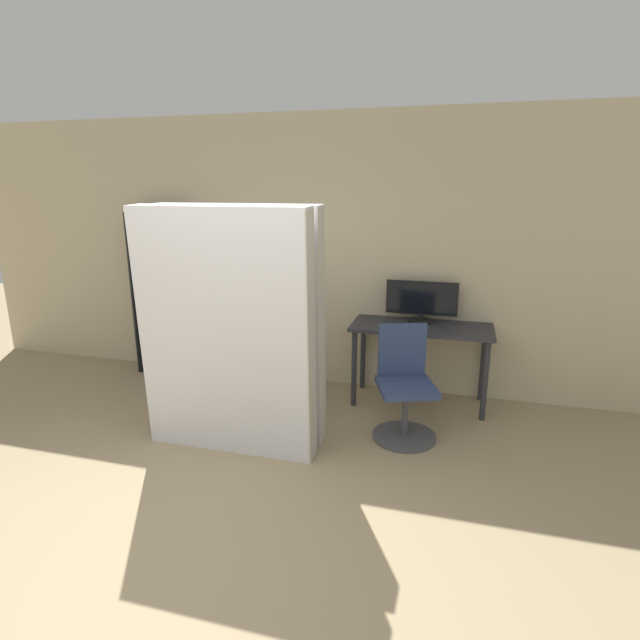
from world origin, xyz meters
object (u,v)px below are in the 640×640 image
Objects in this scene: office_chair at (404,393)px; monitor at (421,301)px; bookshelf at (160,297)px; mattress_far at (241,325)px; mattress_near at (226,335)px.

monitor is at bearing 87.01° from office_chair.
bookshelf is 1.89m from mattress_far.
bookshelf is at bearing 141.91° from mattress_far.
office_chair is at bearing -17.15° from bookshelf.
bookshelf reaches higher than office_chair.
office_chair is 1.52m from mattress_near.
monitor is 0.35× the size of mattress_far.
monitor is 2.82m from bookshelf.
bookshelf is 2.08m from mattress_near.
mattress_near is (-1.33, -1.43, -0.02)m from monitor.
bookshelf is (-2.81, 0.02, -0.13)m from monitor.
mattress_far reaches higher than monitor.
office_chair is 1.44m from mattress_far.
mattress_near reaches higher than office_chair.
mattress_near and mattress_far have the same top height.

